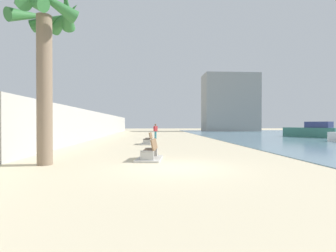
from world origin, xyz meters
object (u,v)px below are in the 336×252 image
at_px(person_walking, 155,130).
at_px(bench_far, 148,141).
at_px(palm_tree, 45,38).
at_px(bench_near, 150,155).
at_px(boat_far_left, 312,131).

bearing_deg(person_walking, bench_far, -95.62).
distance_m(palm_tree, bench_near, 6.71).
xyz_separation_m(palm_tree, person_walking, (4.83, 17.39, -4.26)).
xyz_separation_m(bench_far, boat_far_left, (19.77, 8.59, 0.54)).
bearing_deg(boat_far_left, bench_near, -138.17).
distance_m(palm_tree, boat_far_left, 30.67).
xyz_separation_m(palm_tree, bench_near, (4.30, 1.19, -5.01)).
bearing_deg(person_walking, bench_near, -91.86).
relative_size(bench_near, bench_far, 1.01).
distance_m(bench_far, boat_far_left, 21.56).
bearing_deg(bench_near, bench_far, 91.20).
xyz_separation_m(palm_tree, bench_far, (4.11, 10.13, -5.01)).
height_order(palm_tree, bench_near, palm_tree).
xyz_separation_m(bench_near, person_walking, (0.53, 16.19, 0.74)).
relative_size(palm_tree, bench_near, 3.23).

